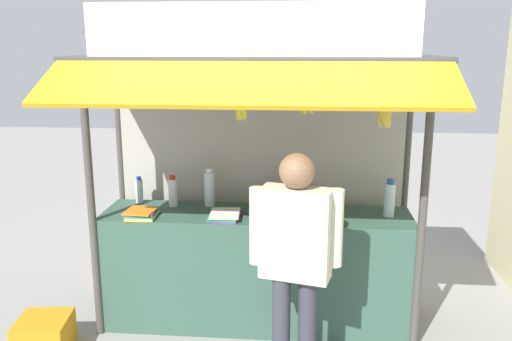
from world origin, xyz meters
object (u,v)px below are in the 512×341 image
at_px(magazine_stack_rear_center, 142,213).
at_px(water_bottle_far_left, 139,190).
at_px(water_bottle_center, 173,192).
at_px(banana_bunch_leftmost, 385,115).
at_px(plastic_crate, 44,335).
at_px(banana_bunch_rightmost, 307,102).
at_px(magazine_stack_back_right, 225,215).
at_px(water_bottle_mid_right, 210,188).
at_px(banana_bunch_inner_left, 241,110).
at_px(water_bottle_front_left, 289,190).
at_px(magazine_stack_back_left, 270,210).
at_px(vendor_person, 296,249).
at_px(water_bottle_right, 389,199).

bearing_deg(magazine_stack_rear_center, water_bottle_far_left, 109.14).
height_order(water_bottle_center, magazine_stack_rear_center, water_bottle_center).
distance_m(magazine_stack_rear_center, banana_bunch_leftmost, 1.97).
distance_m(water_bottle_far_left, plastic_crate, 1.33).
distance_m(banana_bunch_rightmost, plastic_crate, 2.60).
xyz_separation_m(magazine_stack_rear_center, magazine_stack_back_right, (0.65, 0.03, -0.01)).
bearing_deg(banana_bunch_rightmost, water_bottle_mid_right, 143.66).
bearing_deg(magazine_stack_back_right, banana_bunch_inner_left, -57.26).
relative_size(water_bottle_front_left, magazine_stack_back_left, 0.92).
relative_size(water_bottle_mid_right, vendor_person, 0.20).
distance_m(water_bottle_mid_right, magazine_stack_back_left, 0.58).
distance_m(water_bottle_front_left, water_bottle_right, 0.81).
bearing_deg(banana_bunch_leftmost, magazine_stack_back_right, 167.50).
height_order(banana_bunch_leftmost, plastic_crate, banana_bunch_leftmost).
bearing_deg(magazine_stack_rear_center, magazine_stack_back_right, 2.78).
height_order(water_bottle_center, water_bottle_right, water_bottle_right).
bearing_deg(banana_bunch_rightmost, plastic_crate, -174.45).
bearing_deg(banana_bunch_leftmost, banana_bunch_inner_left, -179.98).
xyz_separation_m(water_bottle_front_left, water_bottle_mid_right, (-0.66, -0.04, 0.01)).
bearing_deg(water_bottle_front_left, plastic_crate, -155.95).
bearing_deg(water_bottle_front_left, banana_bunch_leftmost, -43.40).
bearing_deg(banana_bunch_rightmost, magazine_stack_back_left, 127.55).
bearing_deg(water_bottle_center, plastic_crate, -140.07).
distance_m(water_bottle_far_left, banana_bunch_inner_left, 1.36).
height_order(magazine_stack_rear_center, vendor_person, vendor_person).
relative_size(magazine_stack_back_right, banana_bunch_rightmost, 1.15).
relative_size(magazine_stack_rear_center, banana_bunch_rightmost, 1.05).
distance_m(banana_bunch_inner_left, banana_bunch_leftmost, 0.97).
distance_m(water_bottle_center, banana_bunch_leftmost, 1.83).
bearing_deg(vendor_person, water_bottle_right, -118.60).
bearing_deg(banana_bunch_rightmost, vendor_person, -98.83).
relative_size(water_bottle_center, water_bottle_far_left, 1.16).
distance_m(water_bottle_mid_right, banana_bunch_inner_left, 0.98).
bearing_deg(vendor_person, water_bottle_center, -26.99).
bearing_deg(magazine_stack_back_left, plastic_crate, -162.17).
distance_m(magazine_stack_rear_center, banana_bunch_inner_left, 1.19).
height_order(water_bottle_front_left, water_bottle_far_left, water_bottle_front_left).
height_order(water_bottle_center, water_bottle_front_left, water_bottle_front_left).
relative_size(water_bottle_far_left, banana_bunch_inner_left, 0.75).
relative_size(banana_bunch_inner_left, vendor_person, 0.19).
relative_size(water_bottle_center, water_bottle_right, 0.88).
distance_m(vendor_person, plastic_crate, 2.05).
xyz_separation_m(banana_bunch_inner_left, banana_bunch_leftmost, (0.97, 0.00, -0.02)).
bearing_deg(banana_bunch_rightmost, water_bottle_right, 32.02).
distance_m(water_bottle_front_left, magazine_stack_back_right, 0.62).
bearing_deg(water_bottle_far_left, banana_bunch_inner_left, -32.74).
bearing_deg(water_bottle_mid_right, plastic_crate, -146.12).
relative_size(water_bottle_right, water_bottle_far_left, 1.33).
relative_size(water_bottle_center, banana_bunch_inner_left, 0.87).
bearing_deg(water_bottle_far_left, banana_bunch_rightmost, -23.54).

